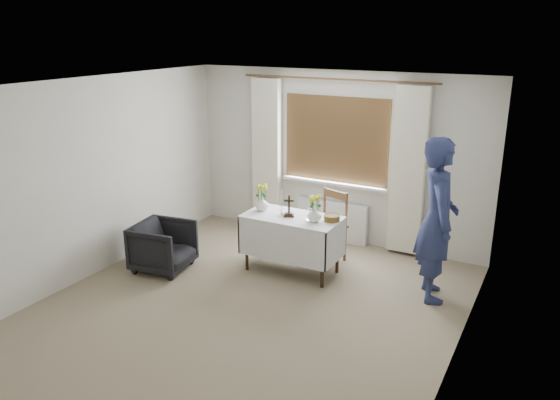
# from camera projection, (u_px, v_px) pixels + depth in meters

# --- Properties ---
(ground) EXTENTS (5.00, 5.00, 0.00)m
(ground) POSITION_uv_depth(u_px,v_px,m) (247.00, 309.00, 6.20)
(ground) COLOR #87715D
(ground) RESTS_ON ground
(altar_table) EXTENTS (1.24, 0.64, 0.76)m
(altar_table) POSITION_uv_depth(u_px,v_px,m) (292.00, 244.00, 7.06)
(altar_table) COLOR white
(altar_table) RESTS_ON ground
(wooden_chair) EXTENTS (0.56, 0.56, 0.97)m
(wooden_chair) POSITION_uv_depth(u_px,v_px,m) (326.00, 227.00, 7.36)
(wooden_chair) COLOR brown
(wooden_chair) RESTS_ON ground
(armchair) EXTENTS (0.79, 0.78, 0.64)m
(armchair) POSITION_uv_depth(u_px,v_px,m) (163.00, 246.00, 7.14)
(armchair) COLOR black
(armchair) RESTS_ON ground
(person) EXTENTS (0.70, 0.83, 1.92)m
(person) POSITION_uv_depth(u_px,v_px,m) (437.00, 220.00, 6.22)
(person) COLOR navy
(person) RESTS_ON ground
(radiator) EXTENTS (1.10, 0.10, 0.60)m
(radiator) POSITION_uv_depth(u_px,v_px,m) (332.00, 221.00, 8.14)
(radiator) COLOR silver
(radiator) RESTS_ON ground
(wooden_cross) EXTENTS (0.16, 0.14, 0.28)m
(wooden_cross) POSITION_uv_depth(u_px,v_px,m) (289.00, 206.00, 6.90)
(wooden_cross) COLOR black
(wooden_cross) RESTS_ON altar_table
(candlestick_left) EXTENTS (0.11, 0.11, 0.34)m
(candlestick_left) POSITION_uv_depth(u_px,v_px,m) (281.00, 203.00, 6.93)
(candlestick_left) COLOR silver
(candlestick_left) RESTS_ON altar_table
(candlestick_right) EXTENTS (0.11, 0.11, 0.32)m
(candlestick_right) POSITION_uv_depth(u_px,v_px,m) (310.00, 208.00, 6.74)
(candlestick_right) COLOR silver
(candlestick_right) RESTS_ON altar_table
(flower_vase_left) EXTENTS (0.22, 0.22, 0.18)m
(flower_vase_left) POSITION_uv_depth(u_px,v_px,m) (262.00, 204.00, 7.14)
(flower_vase_left) COLOR silver
(flower_vase_left) RESTS_ON altar_table
(flower_vase_right) EXTENTS (0.22, 0.22, 0.18)m
(flower_vase_right) POSITION_uv_depth(u_px,v_px,m) (314.00, 215.00, 6.72)
(flower_vase_right) COLOR silver
(flower_vase_right) RESTS_ON altar_table
(wicker_basket) EXTENTS (0.25, 0.25, 0.08)m
(wicker_basket) POSITION_uv_depth(u_px,v_px,m) (332.00, 218.00, 6.77)
(wicker_basket) COLOR brown
(wicker_basket) RESTS_ON altar_table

